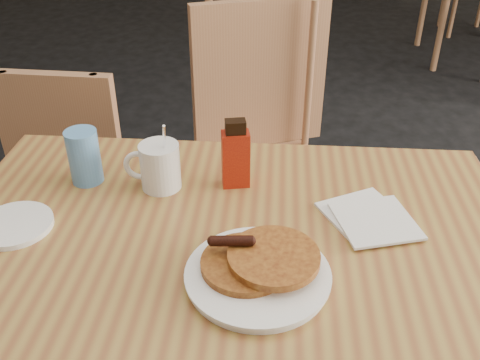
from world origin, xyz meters
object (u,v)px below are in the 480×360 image
(chair_main_far, at_px, (258,133))
(chair_wall_extra, at_px, (58,187))
(main_table, at_px, (229,253))
(pancake_plate, at_px, (258,270))
(coffee_mug, at_px, (159,166))
(blue_tumbler, at_px, (84,157))
(syrup_bottle, at_px, (236,156))

(chair_main_far, bearing_deg, chair_wall_extra, 177.86)
(main_table, relative_size, chair_wall_extra, 1.44)
(chair_main_far, xyz_separation_m, pancake_plate, (0.03, -0.84, 0.17))
(pancake_plate, bearing_deg, coffee_mug, 129.48)
(chair_main_far, xyz_separation_m, blue_tumbler, (-0.37, -0.54, 0.21))
(chair_main_far, xyz_separation_m, chair_wall_extra, (-0.61, -0.21, -0.10))
(chair_wall_extra, bearing_deg, blue_tumbler, -51.48)
(main_table, distance_m, syrup_bottle, 0.23)
(chair_main_far, distance_m, coffee_mug, 0.63)
(syrup_bottle, distance_m, blue_tumbler, 0.34)
(main_table, height_order, syrup_bottle, syrup_bottle)
(syrup_bottle, bearing_deg, pancake_plate, -88.82)
(main_table, xyz_separation_m, pancake_plate, (0.06, -0.11, 0.06))
(chair_wall_extra, relative_size, syrup_bottle, 5.19)
(chair_main_far, xyz_separation_m, syrup_bottle, (-0.03, -0.54, 0.22))
(main_table, xyz_separation_m, chair_main_far, (0.03, 0.73, -0.10))
(blue_tumbler, bearing_deg, main_table, -28.11)
(coffee_mug, distance_m, blue_tumbler, 0.17)
(chair_main_far, height_order, syrup_bottle, chair_main_far)
(coffee_mug, bearing_deg, chair_main_far, 79.94)
(coffee_mug, height_order, syrup_bottle, coffee_mug)
(chair_wall_extra, distance_m, blue_tumbler, 0.52)
(chair_main_far, distance_m, pancake_plate, 0.86)
(pancake_plate, relative_size, coffee_mug, 1.57)
(coffee_mug, xyz_separation_m, blue_tumbler, (-0.17, 0.01, 0.01))
(main_table, bearing_deg, syrup_bottle, 90.31)
(chair_wall_extra, relative_size, coffee_mug, 5.02)
(main_table, relative_size, blue_tumbler, 9.56)
(pancake_plate, relative_size, syrup_bottle, 1.62)
(main_table, height_order, coffee_mug, coffee_mug)
(syrup_bottle, bearing_deg, chair_wall_extra, 140.35)
(chair_wall_extra, distance_m, syrup_bottle, 0.74)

